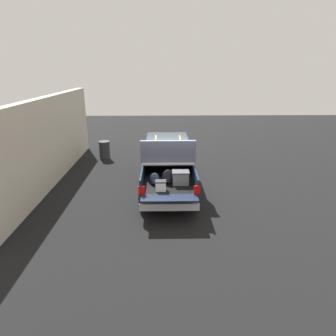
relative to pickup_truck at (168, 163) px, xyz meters
The scene contains 4 objects.
ground_plane 1.05m from the pickup_truck, behind, with size 40.00×40.00×0.00m, color black.
pickup_truck is the anchor object (origin of this frame).
building_facade 5.07m from the pickup_truck, 81.89° to the left, with size 11.24×0.36×3.62m, color beige.
trash_can 5.22m from the pickup_truck, 39.95° to the left, with size 0.60×0.60×0.98m.
Camera 1 is at (-11.48, 0.23, 4.73)m, focal length 32.19 mm.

